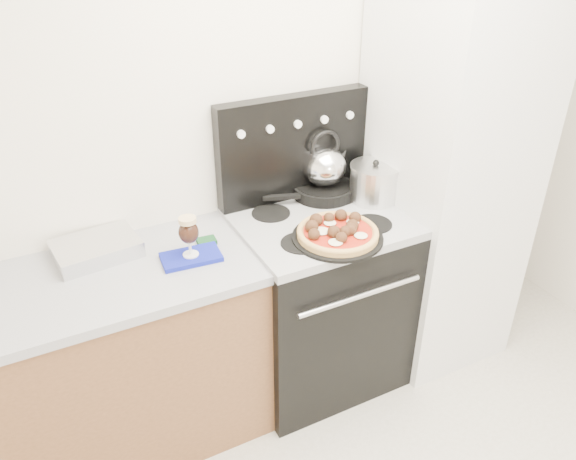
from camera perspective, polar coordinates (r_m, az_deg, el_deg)
room_shell at (r=1.76m, az=15.90°, el=-2.48°), size 3.52×3.01×2.52m
base_cabinet at (r=2.61m, az=-19.45°, el=-13.65°), size 1.45×0.60×0.86m
countertop at (r=2.34m, az=-21.31°, el=-5.57°), size 1.48×0.63×0.04m
stove_body at (r=2.83m, az=3.05°, el=-7.39°), size 0.76×0.65×0.88m
cooktop at (r=2.58m, az=3.32°, el=0.75°), size 0.76×0.65×0.04m
backguard at (r=2.68m, az=0.50°, el=8.37°), size 0.76×0.08×0.50m
fridge at (r=2.92m, az=15.59°, el=4.45°), size 0.64×0.68×1.90m
foil_sheet at (r=2.45m, az=-18.90°, el=-1.78°), size 0.36×0.28×0.07m
oven_mitt at (r=2.34m, az=-9.81°, el=-2.72°), size 0.25×0.16×0.02m
beer_glass at (r=2.29m, az=-10.03°, el=-0.64°), size 0.10×0.10×0.18m
pizza_pan at (r=2.42m, az=5.05°, el=-0.75°), size 0.44×0.44×0.01m
pizza at (r=2.40m, az=5.08°, el=-0.12°), size 0.39×0.39×0.05m
skillet at (r=2.77m, az=3.64°, el=4.09°), size 0.39×0.39×0.05m
tea_kettle at (r=2.71m, az=3.74°, el=6.82°), size 0.22×0.22×0.23m
stock_pot at (r=2.73m, az=8.75°, el=4.70°), size 0.26×0.26×0.17m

